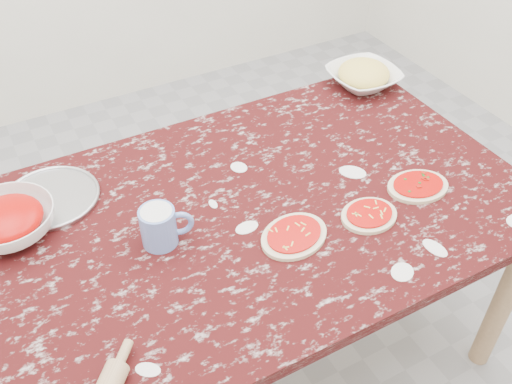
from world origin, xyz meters
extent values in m
plane|color=gray|center=(0.00, 0.00, 0.00)|extent=(4.00, 4.00, 0.00)
cube|color=black|center=(0.00, 0.00, 0.73)|extent=(1.60, 1.00, 0.04)
cube|color=tan|center=(0.00, 0.00, 0.67)|extent=(1.50, 0.90, 0.08)
cylinder|color=tan|center=(0.72, -0.42, 0.35)|extent=(0.07, 0.07, 0.71)
cylinder|color=tan|center=(-0.72, 0.42, 0.35)|extent=(0.07, 0.07, 0.71)
cylinder|color=tan|center=(0.72, 0.42, 0.35)|extent=(0.07, 0.07, 0.71)
cylinder|color=#B2B2B7|center=(-0.52, 0.31, 0.76)|extent=(0.29, 0.29, 0.01)
imported|color=white|center=(-0.65, 0.22, 0.79)|extent=(0.32, 0.32, 0.08)
imported|color=white|center=(0.68, 0.40, 0.78)|extent=(0.26, 0.26, 0.06)
cylinder|color=#6882C9|center=(-0.30, -0.01, 0.81)|extent=(0.10, 0.10, 0.11)
torus|color=#6882C9|center=(-0.24, -0.02, 0.81)|extent=(0.08, 0.04, 0.08)
cylinder|color=silver|center=(-0.30, -0.01, 0.85)|extent=(0.08, 0.08, 0.01)
ellipsoid|color=beige|center=(0.03, -0.17, 0.76)|extent=(0.23, 0.20, 0.01)
ellipsoid|color=red|center=(0.03, -0.17, 0.76)|extent=(0.19, 0.16, 0.00)
ellipsoid|color=beige|center=(0.26, -0.20, 0.76)|extent=(0.17, 0.14, 0.01)
ellipsoid|color=red|center=(0.26, -0.20, 0.76)|extent=(0.14, 0.12, 0.00)
ellipsoid|color=beige|center=(0.46, -0.17, 0.76)|extent=(0.21, 0.17, 0.01)
ellipsoid|color=red|center=(0.46, -0.17, 0.76)|extent=(0.17, 0.14, 0.00)
camera|label=1|loc=(-0.58, -1.08, 1.88)|focal=40.05mm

